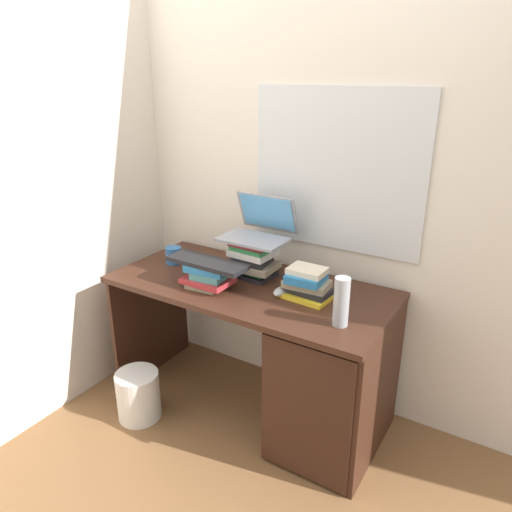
% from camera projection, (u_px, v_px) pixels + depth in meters
% --- Properties ---
extents(ground_plane, '(6.00, 6.00, 0.00)m').
position_uv_depth(ground_plane, '(250.00, 405.00, 2.71)').
color(ground_plane, brown).
extents(wall_back, '(6.00, 0.06, 2.60)m').
position_uv_depth(wall_back, '(288.00, 164.00, 2.55)').
color(wall_back, silver).
rests_on(wall_back, ground).
extents(wall_left, '(0.05, 6.00, 2.60)m').
position_uv_depth(wall_left, '(110.00, 159.00, 2.70)').
color(wall_left, beige).
rests_on(wall_left, ground).
extents(desk, '(1.44, 0.67, 0.75)m').
position_uv_depth(desk, '(310.00, 366.00, 2.37)').
color(desk, '#381E14').
rests_on(desk, ground).
extents(book_stack_tall, '(0.24, 0.20, 0.20)m').
position_uv_depth(book_stack_tall, '(253.00, 259.00, 2.51)').
color(book_stack_tall, black).
rests_on(book_stack_tall, desk).
extents(book_stack_keyboard_riser, '(0.24, 0.17, 0.12)m').
position_uv_depth(book_stack_keyboard_riser, '(208.00, 276.00, 2.40)').
color(book_stack_keyboard_riser, gray).
rests_on(book_stack_keyboard_riser, desk).
extents(book_stack_side, '(0.25, 0.19, 0.15)m').
position_uv_depth(book_stack_side, '(307.00, 284.00, 2.29)').
color(book_stack_side, yellow).
rests_on(book_stack_side, desk).
extents(laptop, '(0.34, 0.29, 0.22)m').
position_uv_depth(laptop, '(259.00, 228.00, 2.50)').
color(laptop, gray).
rests_on(laptop, book_stack_tall).
extents(keyboard, '(0.42, 0.15, 0.02)m').
position_uv_depth(keyboard, '(207.00, 263.00, 2.37)').
color(keyboard, black).
rests_on(keyboard, book_stack_keyboard_riser).
extents(computer_mouse, '(0.06, 0.10, 0.04)m').
position_uv_depth(computer_mouse, '(281.00, 291.00, 2.33)').
color(computer_mouse, '#A5A8AD').
rests_on(computer_mouse, desk).
extents(mug, '(0.13, 0.09, 0.09)m').
position_uv_depth(mug, '(174.00, 255.00, 2.70)').
color(mug, '#265999').
rests_on(mug, desk).
extents(water_bottle, '(0.07, 0.07, 0.22)m').
position_uv_depth(water_bottle, '(341.00, 302.00, 2.02)').
color(water_bottle, '#999EA5').
rests_on(water_bottle, desk).
extents(wastebasket, '(0.23, 0.23, 0.27)m').
position_uv_depth(wastebasket, '(138.00, 395.00, 2.59)').
color(wastebasket, silver).
rests_on(wastebasket, ground).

